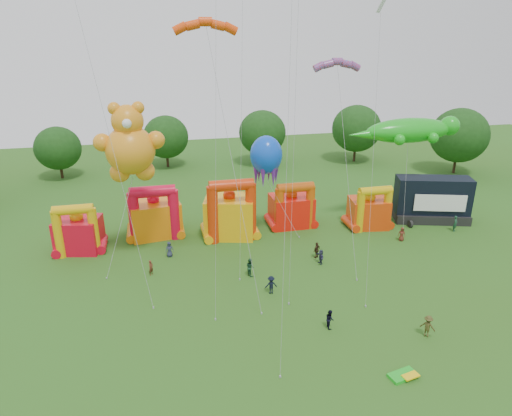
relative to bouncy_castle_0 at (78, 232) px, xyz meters
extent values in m
plane|color=#315818|center=(19.28, -27.26, -2.19)|extent=(160.00, 160.00, 0.00)
cylinder|color=#352314|center=(57.62, 17.00, -0.33)|extent=(0.44, 0.44, 3.72)
ellipsoid|color=#173D12|center=(57.62, 17.00, 4.22)|extent=(9.30, 9.30, 8.89)
cylinder|color=#352314|center=(44.43, 27.83, -0.43)|extent=(0.44, 0.44, 3.51)
ellipsoid|color=#173D12|center=(44.43, 27.83, 3.86)|extent=(8.77, 8.78, 8.39)
cylinder|color=#352314|center=(27.47, 29.71, -0.54)|extent=(0.44, 0.44, 3.30)
ellipsoid|color=#173D12|center=(27.47, 29.71, 3.49)|extent=(8.25, 8.25, 7.88)
cylinder|color=#352314|center=(10.80, 31.69, -0.64)|extent=(0.44, 0.44, 3.09)
ellipsoid|color=#173D12|center=(10.80, 31.69, 3.13)|extent=(7.73, 7.72, 7.38)
cylinder|color=#352314|center=(-6.29, 28.74, -0.75)|extent=(0.44, 0.44, 2.88)
ellipsoid|color=#173D12|center=(-6.29, 28.74, 2.77)|extent=(7.20, 7.20, 6.88)
cube|color=red|center=(0.00, 0.25, -0.37)|extent=(5.14, 4.46, 3.63)
cylinder|color=#E3AB0B|center=(-1.75, -1.05, 0.41)|extent=(0.98, 0.98, 5.19)
cylinder|color=#E3AB0B|center=(1.75, -1.05, 0.41)|extent=(0.98, 0.98, 5.19)
cylinder|color=#E3AB0B|center=(0.00, -1.05, 3.00)|extent=(3.98, 1.03, 1.03)
sphere|color=#E3AB0B|center=(0.00, 0.25, 1.74)|extent=(1.40, 1.40, 1.40)
cube|color=orange|center=(8.05, 2.70, -0.16)|extent=(6.18, 5.24, 4.07)
cylinder|color=red|center=(5.87, 1.08, 0.72)|extent=(1.23, 1.23, 5.81)
cylinder|color=red|center=(10.23, 1.08, 0.72)|extent=(1.23, 1.23, 5.81)
cylinder|color=red|center=(8.05, 1.08, 3.62)|extent=(4.97, 1.29, 1.29)
sphere|color=red|center=(8.05, 2.70, 2.18)|extent=(1.40, 1.40, 1.40)
cube|color=#EDA60C|center=(16.50, 0.56, 0.12)|extent=(6.44, 5.65, 4.62)
cylinder|color=red|center=(14.36, -1.04, 1.11)|extent=(1.21, 1.21, 6.60)
cylinder|color=red|center=(18.65, -1.04, 1.11)|extent=(1.21, 1.21, 6.60)
cylinder|color=red|center=(16.50, -1.04, 4.41)|extent=(4.90, 1.27, 1.27)
sphere|color=red|center=(16.50, 0.56, 2.73)|extent=(1.40, 1.40, 1.40)
cube|color=red|center=(24.32, 1.89, -0.34)|extent=(4.94, 3.98, 3.69)
cylinder|color=#D34F0B|center=(22.41, 0.47, 0.45)|extent=(1.07, 1.07, 5.28)
cylinder|color=#D34F0B|center=(26.22, 0.47, 0.45)|extent=(1.07, 1.07, 5.28)
cylinder|color=#D34F0B|center=(24.32, 0.47, 3.09)|extent=(4.35, 1.13, 1.13)
sphere|color=#D34F0B|center=(24.32, 1.89, 1.80)|extent=(1.40, 1.40, 1.40)
cube|color=red|center=(33.30, -0.64, -0.45)|extent=(4.91, 4.16, 3.48)
cylinder|color=gold|center=(31.57, -1.93, 0.30)|extent=(0.98, 0.98, 4.97)
cylinder|color=gold|center=(35.03, -1.93, 0.30)|extent=(0.98, 0.98, 4.97)
cylinder|color=gold|center=(33.30, -1.93, 2.78)|extent=(3.95, 1.03, 1.03)
sphere|color=gold|center=(33.30, -0.64, 1.59)|extent=(1.40, 1.40, 1.40)
cube|color=black|center=(41.82, -0.82, -1.64)|extent=(9.52, 5.79, 1.10)
cube|color=black|center=(41.82, -0.62, 1.14)|extent=(9.40, 5.37, 4.47)
cube|color=white|center=(41.82, -2.32, 0.70)|extent=(5.93, 1.86, 2.10)
cylinder|color=black|center=(38.24, -2.16, -1.79)|extent=(0.30, 0.90, 0.90)
cylinder|color=black|center=(45.39, -2.16, -1.79)|extent=(0.30, 0.90, 0.90)
sphere|color=orange|center=(6.38, -3.40, 9.45)|extent=(4.71, 4.71, 4.71)
sphere|color=orange|center=(6.38, -3.40, 12.24)|extent=(3.00, 3.00, 3.00)
sphere|color=orange|center=(5.31, -3.40, 13.42)|extent=(1.18, 1.18, 1.18)
sphere|color=orange|center=(7.45, -3.40, 13.42)|extent=(1.18, 1.18, 1.18)
sphere|color=orange|center=(3.92, -3.40, 10.31)|extent=(1.71, 1.71, 1.71)
sphere|color=orange|center=(8.84, -3.40, 10.31)|extent=(1.71, 1.71, 1.71)
sphere|color=orange|center=(5.20, -3.40, 7.31)|extent=(1.93, 1.93, 1.93)
sphere|color=orange|center=(7.56, -3.40, 7.31)|extent=(1.93, 1.93, 1.93)
sphere|color=white|center=(6.38, -4.85, 12.24)|extent=(0.86, 0.86, 0.86)
ellipsoid|color=#18AE1A|center=(38.23, 0.57, 9.13)|extent=(10.96, 3.42, 2.91)
sphere|color=#18AE1A|center=(43.58, 0.57, 9.45)|extent=(2.35, 2.35, 2.35)
cone|color=#18AE1A|center=(32.67, 0.57, 8.92)|extent=(4.28, 1.71, 1.71)
sphere|color=#18AE1A|center=(40.37, 2.28, 8.49)|extent=(1.28, 1.28, 1.28)
sphere|color=#18AE1A|center=(40.37, -1.15, 8.49)|extent=(1.28, 1.28, 1.28)
sphere|color=#18AE1A|center=(36.09, 2.28, 8.49)|extent=(1.28, 1.28, 1.28)
sphere|color=#18AE1A|center=(36.09, -1.15, 8.49)|extent=(1.28, 1.28, 1.28)
ellipsoid|color=blue|center=(20.68, 0.15, 7.25)|extent=(3.59, 3.59, 4.31)
cone|color=#591E8C|center=(21.85, 0.15, 5.28)|extent=(0.81, 0.81, 2.87)
cone|color=#591E8C|center=(21.26, 1.16, 5.28)|extent=(0.81, 0.81, 2.87)
cone|color=#591E8C|center=(20.10, 1.16, 5.28)|extent=(0.81, 0.81, 2.87)
cone|color=#591E8C|center=(19.51, 0.15, 5.28)|extent=(0.81, 0.81, 2.87)
cone|color=#591E8C|center=(20.10, -0.86, 5.28)|extent=(0.81, 0.81, 2.87)
cone|color=#591E8C|center=(21.26, -0.86, 5.28)|extent=(0.81, 0.81, 2.87)
cube|color=silver|center=(27.30, -10.93, 21.97)|extent=(1.02, 1.02, 1.10)
cube|color=green|center=(24.00, -25.44, -2.07)|extent=(2.16, 1.39, 0.24)
cube|color=yellow|center=(24.40, -25.74, -1.93)|extent=(1.30, 0.83, 0.10)
imported|color=#2B3047|center=(9.33, -3.54, -1.35)|extent=(0.85, 0.58, 1.68)
imported|color=#582719|center=(7.38, -7.05, -1.42)|extent=(0.64, 0.67, 1.54)
imported|color=#1A4227|center=(16.76, -9.33, -1.29)|extent=(0.95, 1.06, 1.81)
imported|color=black|center=(17.90, -12.97, -1.32)|extent=(1.12, 0.65, 1.73)
imported|color=#362615|center=(24.35, -7.24, -1.30)|extent=(1.10, 0.95, 1.77)
imported|color=#2A2D47|center=(24.29, -8.59, -1.41)|extent=(0.53, 1.47, 1.56)
imported|color=#5E291B|center=(35.20, -5.42, -1.38)|extent=(0.94, 0.88, 1.62)
imported|color=#1A432D|center=(42.76, -4.40, -1.22)|extent=(0.83, 0.83, 1.94)
imported|color=black|center=(21.17, -18.99, -1.39)|extent=(0.66, 0.82, 1.60)
imported|color=#413D1A|center=(28.14, -21.74, -1.28)|extent=(1.29, 1.31, 1.81)
camera|label=1|loc=(8.55, -47.61, 19.90)|focal=32.00mm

